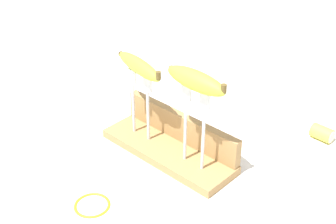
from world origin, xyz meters
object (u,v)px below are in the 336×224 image
(banana_chunk_near, at_px, (322,133))
(wire_coil, at_px, (92,204))
(fork_stand_right, at_px, (195,121))
(banana_raised_left, at_px, (139,66))
(fork_fallen_near, at_px, (3,134))
(banana_raised_right, at_px, (196,80))
(fork_stand_left, at_px, (140,99))

(banana_chunk_near, bearing_deg, wire_coil, -112.84)
(fork_stand_right, distance_m, banana_chunk_near, 0.38)
(fork_stand_right, relative_size, banana_raised_left, 1.11)
(banana_chunk_near, distance_m, wire_coil, 0.60)
(fork_fallen_near, xyz_separation_m, banana_chunk_near, (0.61, 0.54, 0.02))
(banana_raised_right, height_order, banana_chunk_near, banana_raised_right)
(fork_stand_right, xyz_separation_m, fork_fallen_near, (-0.45, -0.22, -0.13))
(wire_coil, bearing_deg, banana_chunk_near, 67.16)
(banana_raised_left, xyz_separation_m, banana_chunk_near, (0.33, 0.32, -0.19))
(fork_stand_left, height_order, fork_fallen_near, fork_stand_left)
(banana_raised_left, bearing_deg, banana_chunk_near, 44.56)
(wire_coil, bearing_deg, fork_stand_left, 111.34)
(banana_raised_right, relative_size, fork_fallen_near, 0.93)
(fork_stand_left, bearing_deg, banana_chunk_near, 44.56)
(banana_chunk_near, bearing_deg, fork_stand_left, -135.44)
(banana_raised_left, distance_m, banana_chunk_near, 0.50)
(banana_raised_left, xyz_separation_m, wire_coil, (0.09, -0.23, -0.21))
(fork_fallen_near, bearing_deg, banana_raised_right, 26.14)
(fork_stand_right, height_order, wire_coil, fork_stand_right)
(banana_raised_right, bearing_deg, fork_stand_right, -1.59)
(fork_fallen_near, bearing_deg, fork_stand_right, 26.14)
(wire_coil, bearing_deg, banana_raised_right, 71.53)
(fork_fallen_near, distance_m, banana_chunk_near, 0.82)
(fork_stand_left, xyz_separation_m, banana_raised_left, (-0.00, 0.00, 0.09))
(fork_stand_left, distance_m, fork_fallen_near, 0.38)
(fork_stand_left, xyz_separation_m, banana_chunk_near, (0.33, 0.32, -0.11))
(fork_fallen_near, bearing_deg, banana_chunk_near, 41.73)
(banana_raised_right, bearing_deg, wire_coil, -108.47)
(banana_raised_right, xyz_separation_m, wire_coil, (-0.08, -0.23, -0.23))
(banana_raised_right, distance_m, banana_chunk_near, 0.42)
(banana_raised_right, distance_m, fork_fallen_near, 0.56)
(fork_fallen_near, xyz_separation_m, wire_coil, (0.38, -0.01, -0.00))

